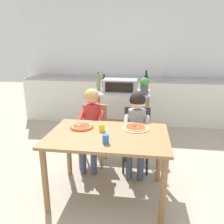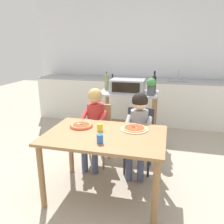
{
  "view_description": "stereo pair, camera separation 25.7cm",
  "coord_description": "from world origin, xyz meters",
  "px_view_note": "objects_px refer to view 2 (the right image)",
  "views": [
    {
      "loc": [
        0.35,
        -2.14,
        1.61
      ],
      "look_at": [
        0.0,
        0.3,
        0.88
      ],
      "focal_mm": 36.47,
      "sensor_mm": 36.0,
      "label": 1
    },
    {
      "loc": [
        0.61,
        -2.09,
        1.61
      ],
      "look_at": [
        0.0,
        0.3,
        0.88
      ],
      "focal_mm": 36.47,
      "sensor_mm": 36.0,
      "label": 2
    }
  ],
  "objects_px": {
    "dining_table": "(105,143)",
    "child_in_grey_shirt": "(139,123)",
    "drinking_cup_yellow": "(100,127)",
    "pizza_plate_red_rimmed": "(81,126)",
    "toaster_oven": "(128,86)",
    "pizza_plate_cream": "(134,128)",
    "bottle_brown_beer": "(113,83)",
    "drinking_cup_blue": "(100,139)",
    "kitchen_island_cart": "(128,110)",
    "bottle_dark_olive_oil": "(154,83)",
    "potted_herb_plant": "(151,86)",
    "dining_chair_left": "(97,129)",
    "dining_chair_right": "(139,135)",
    "child_in_red_shirt": "(94,119)",
    "bottle_clear_vinegar": "(107,82)",
    "bottle_slim_sauce": "(154,86)"
  },
  "relations": [
    {
      "from": "toaster_oven",
      "to": "pizza_plate_red_rimmed",
      "type": "bearing_deg",
      "value": -102.48
    },
    {
      "from": "bottle_dark_olive_oil",
      "to": "dining_chair_right",
      "type": "relative_size",
      "value": 0.4
    },
    {
      "from": "child_in_red_shirt",
      "to": "pizza_plate_red_rimmed",
      "type": "height_order",
      "value": "child_in_red_shirt"
    },
    {
      "from": "bottle_dark_olive_oil",
      "to": "dining_table",
      "type": "relative_size",
      "value": 0.27
    },
    {
      "from": "toaster_oven",
      "to": "bottle_clear_vinegar",
      "type": "bearing_deg",
      "value": 163.47
    },
    {
      "from": "toaster_oven",
      "to": "pizza_plate_cream",
      "type": "bearing_deg",
      "value": -76.02
    },
    {
      "from": "kitchen_island_cart",
      "to": "drinking_cup_blue",
      "type": "bearing_deg",
      "value": -88.93
    },
    {
      "from": "kitchen_island_cart",
      "to": "dining_chair_left",
      "type": "relative_size",
      "value": 1.15
    },
    {
      "from": "bottle_dark_olive_oil",
      "to": "dining_table",
      "type": "height_order",
      "value": "bottle_dark_olive_oil"
    },
    {
      "from": "dining_chair_right",
      "to": "child_in_red_shirt",
      "type": "relative_size",
      "value": 0.77
    },
    {
      "from": "dining_table",
      "to": "pizza_plate_cream",
      "type": "xyz_separation_m",
      "value": [
        0.28,
        0.2,
        0.12
      ]
    },
    {
      "from": "bottle_clear_vinegar",
      "to": "bottle_dark_olive_oil",
      "type": "xyz_separation_m",
      "value": [
        0.78,
        0.05,
        0.01
      ]
    },
    {
      "from": "drinking_cup_yellow",
      "to": "child_in_grey_shirt",
      "type": "bearing_deg",
      "value": 53.04
    },
    {
      "from": "dining_chair_left",
      "to": "child_in_red_shirt",
      "type": "distance_m",
      "value": 0.23
    },
    {
      "from": "drinking_cup_yellow",
      "to": "pizza_plate_red_rimmed",
      "type": "bearing_deg",
      "value": 164.53
    },
    {
      "from": "dining_table",
      "to": "child_in_grey_shirt",
      "type": "xyz_separation_m",
      "value": [
        0.28,
        0.55,
        0.06
      ]
    },
    {
      "from": "dining_chair_right",
      "to": "toaster_oven",
      "type": "bearing_deg",
      "value": 111.78
    },
    {
      "from": "potted_herb_plant",
      "to": "pizza_plate_cream",
      "type": "xyz_separation_m",
      "value": [
        -0.08,
        -1.07,
        -0.28
      ]
    },
    {
      "from": "kitchen_island_cart",
      "to": "dining_chair_right",
      "type": "height_order",
      "value": "kitchen_island_cart"
    },
    {
      "from": "dining_table",
      "to": "drinking_cup_blue",
      "type": "height_order",
      "value": "drinking_cup_blue"
    },
    {
      "from": "pizza_plate_red_rimmed",
      "to": "bottle_brown_beer",
      "type": "bearing_deg",
      "value": 90.68
    },
    {
      "from": "bottle_brown_beer",
      "to": "pizza_plate_red_rimmed",
      "type": "distance_m",
      "value": 1.54
    },
    {
      "from": "bottle_dark_olive_oil",
      "to": "dining_table",
      "type": "bearing_deg",
      "value": -103.1
    },
    {
      "from": "drinking_cup_yellow",
      "to": "bottle_clear_vinegar",
      "type": "bearing_deg",
      "value": 102.76
    },
    {
      "from": "bottle_slim_sauce",
      "to": "child_in_grey_shirt",
      "type": "xyz_separation_m",
      "value": [
        -0.11,
        -0.9,
        -0.31
      ]
    },
    {
      "from": "kitchen_island_cart",
      "to": "pizza_plate_red_rimmed",
      "type": "xyz_separation_m",
      "value": [
        -0.3,
        -1.29,
        0.15
      ]
    },
    {
      "from": "drinking_cup_blue",
      "to": "dining_chair_left",
      "type": "bearing_deg",
      "value": 109.53
    },
    {
      "from": "bottle_brown_beer",
      "to": "potted_herb_plant",
      "type": "distance_m",
      "value": 0.79
    },
    {
      "from": "bottle_clear_vinegar",
      "to": "kitchen_island_cart",
      "type": "bearing_deg",
      "value": -15.69
    },
    {
      "from": "bottle_brown_beer",
      "to": "dining_chair_right",
      "type": "bearing_deg",
      "value": -58.56
    },
    {
      "from": "bottle_slim_sauce",
      "to": "dining_table",
      "type": "distance_m",
      "value": 1.54
    },
    {
      "from": "child_in_grey_shirt",
      "to": "drinking_cup_yellow",
      "type": "distance_m",
      "value": 0.59
    },
    {
      "from": "kitchen_island_cart",
      "to": "bottle_dark_olive_oil",
      "type": "height_order",
      "value": "bottle_dark_olive_oil"
    },
    {
      "from": "kitchen_island_cart",
      "to": "bottle_dark_olive_oil",
      "type": "relative_size",
      "value": 2.84
    },
    {
      "from": "toaster_oven",
      "to": "dining_chair_left",
      "type": "bearing_deg",
      "value": -111.66
    },
    {
      "from": "bottle_slim_sauce",
      "to": "child_in_grey_shirt",
      "type": "relative_size",
      "value": 0.28
    },
    {
      "from": "kitchen_island_cart",
      "to": "dining_chair_right",
      "type": "relative_size",
      "value": 1.15
    },
    {
      "from": "kitchen_island_cart",
      "to": "child_in_grey_shirt",
      "type": "relative_size",
      "value": 0.9
    },
    {
      "from": "dining_chair_left",
      "to": "drinking_cup_yellow",
      "type": "bearing_deg",
      "value": -69.4
    },
    {
      "from": "dining_chair_right",
      "to": "drinking_cup_blue",
      "type": "height_order",
      "value": "dining_chair_right"
    },
    {
      "from": "child_in_red_shirt",
      "to": "drinking_cup_blue",
      "type": "bearing_deg",
      "value": -67.87
    },
    {
      "from": "toaster_oven",
      "to": "dining_chair_right",
      "type": "relative_size",
      "value": 0.66
    },
    {
      "from": "toaster_oven",
      "to": "drinking_cup_blue",
      "type": "relative_size",
      "value": 6.33
    },
    {
      "from": "dining_chair_left",
      "to": "bottle_dark_olive_oil",
      "type": "bearing_deg",
      "value": 52.07
    },
    {
      "from": "toaster_oven",
      "to": "potted_herb_plant",
      "type": "bearing_deg",
      "value": -22.83
    },
    {
      "from": "dining_chair_left",
      "to": "pizza_plate_red_rimmed",
      "type": "height_order",
      "value": "dining_chair_left"
    },
    {
      "from": "bottle_brown_beer",
      "to": "dining_chair_right",
      "type": "xyz_separation_m",
      "value": [
        0.61,
        -1.0,
        -0.5
      ]
    },
    {
      "from": "kitchen_island_cart",
      "to": "pizza_plate_cream",
      "type": "distance_m",
      "value": 1.28
    },
    {
      "from": "kitchen_island_cart",
      "to": "dining_chair_left",
      "type": "xyz_separation_m",
      "value": [
        -0.3,
        -0.72,
        -0.1
      ]
    },
    {
      "from": "pizza_plate_red_rimmed",
      "to": "drinking_cup_blue",
      "type": "height_order",
      "value": "drinking_cup_blue"
    }
  ]
}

